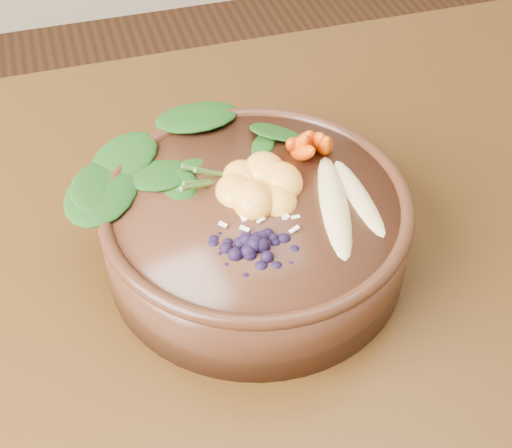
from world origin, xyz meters
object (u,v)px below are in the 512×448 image
at_px(dining_table, 449,271).
at_px(stoneware_bowl, 256,231).
at_px(kale_heap, 212,141).
at_px(banana_halves, 348,190).
at_px(blueberry_pile, 256,232).
at_px(carrot_cluster, 314,117).
at_px(mandarin_cluster, 259,175).

relative_size(dining_table, stoneware_bowl, 5.10).
xyz_separation_m(kale_heap, banana_halves, (0.11, -0.10, -0.01)).
height_order(kale_heap, blueberry_pile, kale_heap).
relative_size(dining_table, carrot_cluster, 18.49).
distance_m(carrot_cluster, mandarin_cluster, 0.09).
bearing_deg(dining_table, banana_halves, -173.22).
height_order(banana_halves, blueberry_pile, blueberry_pile).
distance_m(stoneware_bowl, banana_halves, 0.11).
bearing_deg(mandarin_cluster, kale_heap, 118.66).
distance_m(stoneware_bowl, kale_heap, 0.10).
height_order(dining_table, mandarin_cluster, mandarin_cluster).
height_order(kale_heap, carrot_cluster, carrot_cluster).
bearing_deg(stoneware_bowl, kale_heap, 107.31).
distance_m(mandarin_cluster, blueberry_pile, 0.08).
distance_m(dining_table, blueberry_pile, 0.34).
xyz_separation_m(dining_table, blueberry_pile, (-0.27, -0.06, 0.20)).
relative_size(mandarin_cluster, blueberry_pile, 0.69).
height_order(kale_heap, mandarin_cluster, kale_heap).
distance_m(carrot_cluster, blueberry_pile, 0.16).
height_order(stoneware_bowl, blueberry_pile, blueberry_pile).
relative_size(kale_heap, banana_halves, 1.23).
relative_size(dining_table, blueberry_pile, 11.04).
relative_size(stoneware_bowl, banana_halves, 1.87).
relative_size(carrot_cluster, banana_halves, 0.52).
xyz_separation_m(carrot_cluster, blueberry_pile, (-0.10, -0.12, -0.02)).
relative_size(kale_heap, mandarin_cluster, 2.07).
bearing_deg(carrot_cluster, stoneware_bowl, -123.69).
height_order(stoneware_bowl, mandarin_cluster, mandarin_cluster).
relative_size(banana_halves, mandarin_cluster, 1.68).
bearing_deg(kale_heap, banana_halves, -43.11).
xyz_separation_m(banana_halves, mandarin_cluster, (-0.08, 0.04, 0.00)).
bearing_deg(dining_table, mandarin_cluster, 174.12).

